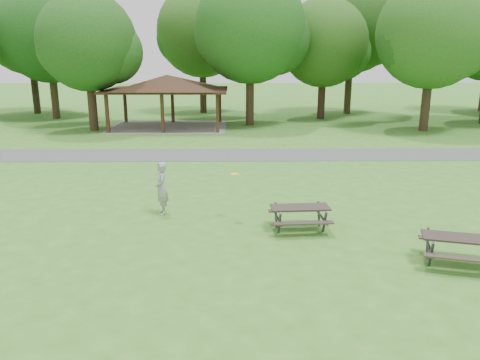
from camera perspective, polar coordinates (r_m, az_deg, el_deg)
name	(u,v)px	position (r m, az deg, el deg)	size (l,w,h in m)	color
ground	(200,276)	(11.45, -4.86, -11.55)	(160.00, 160.00, 0.00)	#377421
asphalt_path	(219,155)	(24.76, -2.61, 3.09)	(120.00, 3.20, 0.02)	#474749
pavilion	(167,85)	(34.61, -8.90, 11.42)	(8.60, 7.01, 3.76)	#371F14
tree_row_c	(50,37)	(41.94, -22.16, 15.88)	(8.19, 7.80, 10.67)	#312215
tree_row_d	(89,45)	(34.17, -17.94, 15.40)	(6.93, 6.60, 9.27)	black
tree_row_e	(252,31)	(35.30, 1.43, 17.70)	(8.40, 8.00, 11.02)	black
tree_row_f	(325,46)	(39.42, 10.30, 15.82)	(7.35, 7.00, 9.55)	black
tree_row_g	(434,36)	(34.89, 22.55, 15.90)	(7.77, 7.40, 10.25)	black
tree_deep_a	(30,31)	(46.31, -24.23, 16.23)	(8.40, 8.00, 11.38)	black
tree_deep_b	(203,34)	(43.36, -4.52, 17.29)	(8.40, 8.00, 11.13)	black
tree_deep_c	(353,27)	(43.54, 13.60, 17.66)	(8.82, 8.40, 11.90)	#322416
picnic_table_middle	(300,212)	(14.14, 7.32, -3.90)	(1.83, 1.50, 0.76)	#2A231E
picnic_table_far	(460,244)	(12.93, 25.19, -7.04)	(2.10, 1.86, 0.77)	black
frisbee_in_flight	(235,174)	(14.66, -0.65, 0.73)	(0.35, 0.35, 0.02)	yellow
frisbee_thrower	(162,188)	(15.53, -9.54, -1.02)	(0.64, 0.42, 1.76)	#939396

